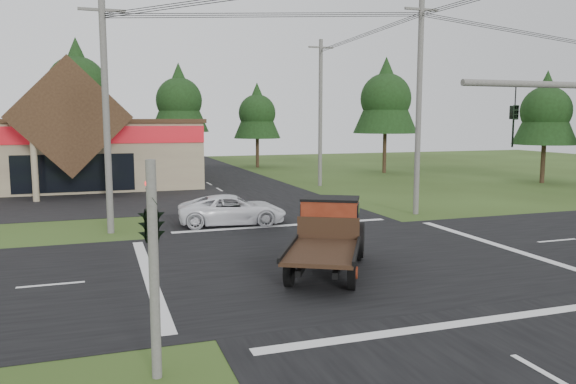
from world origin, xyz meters
name	(u,v)px	position (x,y,z in m)	size (l,w,h in m)	color
ground	(343,260)	(0.00, 0.00, 0.00)	(120.00, 120.00, 0.00)	#2C3F16
road_ns	(343,260)	(0.00, 0.00, 0.01)	(12.00, 120.00, 0.02)	black
road_ew	(343,260)	(0.00, 0.00, 0.01)	(120.00, 12.00, 0.02)	black
parking_apron	(3,205)	(-14.00, 19.00, 0.01)	(28.00, 14.00, 0.02)	black
traffic_signal_corner	(151,203)	(-7.50, -7.32, 3.52)	(0.53, 2.48, 4.40)	#595651
utility_pole_nw	(106,114)	(-8.00, 8.00, 5.39)	(2.00, 0.30, 10.50)	#595651
utility_pole_ne	(419,106)	(8.00, 8.00, 5.89)	(2.00, 0.30, 11.50)	#595651
utility_pole_n	(320,112)	(8.00, 22.00, 5.74)	(2.00, 0.30, 11.20)	#595651
tree_row_c	(77,83)	(-10.00, 41.00, 8.72)	(7.28, 7.28, 13.13)	#332316
tree_row_d	(179,98)	(0.00, 42.00, 7.38)	(6.16, 6.16, 11.11)	#332316
tree_row_e	(257,111)	(8.00, 40.00, 6.03)	(5.04, 5.04, 9.09)	#332316
tree_side_ne	(386,96)	(18.00, 30.00, 7.38)	(6.16, 6.16, 11.11)	#332316
tree_side_e_near	(546,109)	(26.00, 18.00, 6.03)	(5.04, 5.04, 9.09)	#332316
antique_flatbed_truck	(327,237)	(-1.28, -1.46, 1.24)	(2.26, 5.91, 2.47)	#5C1B0D
white_pickup	(232,210)	(-2.24, 8.23, 0.73)	(2.43, 5.28, 1.47)	white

